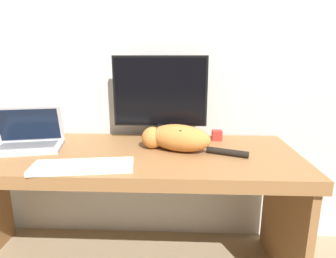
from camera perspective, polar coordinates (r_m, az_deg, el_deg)
wall_back at (r=1.75m, az=-7.43°, el=18.66°), size 6.40×0.06×2.60m
desk at (r=1.49m, az=-9.08°, el=-9.27°), size 1.76×0.66×0.70m
monitor at (r=1.58m, az=-1.61°, el=6.51°), size 0.52×0.18×0.47m
laptop at (r=1.62m, az=-26.57°, el=-2.06°), size 0.37×0.28×0.22m
external_keyboard at (r=1.26m, az=-16.88°, el=-7.22°), size 0.44×0.21×0.02m
cat at (r=1.42m, az=1.71°, el=-1.72°), size 0.53×0.27×0.13m
small_toy at (r=1.63m, az=9.91°, el=-1.26°), size 0.06×0.06×0.06m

